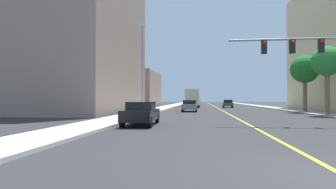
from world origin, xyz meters
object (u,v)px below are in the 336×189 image
Objects in this scene: palm_mid at (327,62)px; street_lamp at (142,65)px; traffic_signal_mast at (333,54)px; car_gray at (189,106)px; delivery_truck at (193,98)px; car_green at (228,103)px; palm_far at (305,70)px; car_black at (141,113)px.

street_lamp is at bearing -173.42° from palm_mid.
traffic_signal_mast is at bearing -111.64° from palm_mid.
delivery_truck is (0.02, 15.92, 0.98)m from car_gray.
car_gray is 15.95m from delivery_truck.
traffic_signal_mast reaches higher than car_gray.
palm_mid is 1.45× the size of car_gray.
delivery_truck is (-9.26, 33.44, -2.58)m from traffic_signal_mast.
car_gray is at bearing 67.40° from street_lamp.
street_lamp is 28.32m from car_green.
traffic_signal_mast is 1.47× the size of palm_far.
traffic_signal_mast is 1.51× the size of palm_mid.
street_lamp is 1.32× the size of palm_mid.
street_lamp is 1.00× the size of delivery_truck.
palm_mid is 0.76× the size of delivery_truck.
car_green reaches higher than car_gray.
traffic_signal_mast is 20.15m from car_gray.
traffic_signal_mast is 12.09m from car_black.
car_black is (-15.42, -10.76, -4.31)m from palm_mid.
traffic_signal_mast reaches higher than delivery_truck.
car_black is (-11.52, -0.93, -3.57)m from traffic_signal_mast.
street_lamp is at bearing -109.29° from car_green.
car_green is at bearing -105.56° from car_black.
car_gray is at bearing -88.53° from delivery_truck.
street_lamp is 1.29× the size of palm_far.
traffic_signal_mast is at bearing -177.06° from car_black.
palm_far reaches higher than delivery_truck.
car_gray reaches higher than car_black.
car_black is (1.79, -8.78, -4.07)m from street_lamp.
car_green is at bearing 105.82° from palm_mid.
palm_mid reaches higher than car_black.
street_lamp is 1.92× the size of car_gray.
delivery_truck is at bearing -173.65° from car_green.
street_lamp is at bearing -154.12° from palm_far.
car_green reaches higher than car_black.
palm_mid is 6.54m from palm_far.
street_lamp is 2.15× the size of car_green.
palm_far reaches higher than car_black.
car_gray is 0.52× the size of delivery_truck.
palm_far reaches higher than palm_mid.
traffic_signal_mast is 10.60m from palm_mid.
traffic_signal_mast is 34.80m from delivery_truck.
car_black is at bearing -101.40° from car_green.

